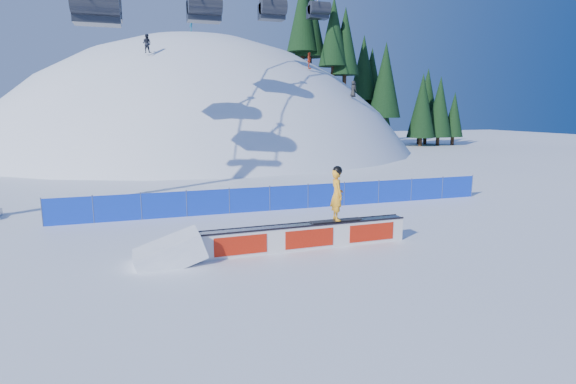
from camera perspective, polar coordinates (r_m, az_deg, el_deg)
name	(u,v)px	position (r m, az deg, el deg)	size (l,w,h in m)	color
ground	(324,232)	(18.31, 4.55, -5.10)	(160.00, 160.00, 0.00)	white
snow_hill	(203,282)	(62.98, -10.75, -11.19)	(64.00, 64.00, 64.00)	white
treeline	(377,84)	(66.38, 11.20, 13.29)	(24.04, 12.64, 20.22)	#332114
safety_fence	(289,197)	(22.29, 0.15, -0.70)	(22.05, 0.05, 1.30)	#1036C2
rail_box	(307,236)	(16.06, 2.43, -5.62)	(7.61, 0.69, 0.91)	silver
snow_ramp	(170,263)	(15.18, -14.70, -8.69)	(2.15, 1.43, 0.81)	white
snowboarder	(337,194)	(16.18, 6.23, -0.28)	(1.93, 0.72, 2.01)	black
distant_skiers	(240,50)	(48.32, -6.18, 17.54)	(21.01, 11.01, 8.95)	black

